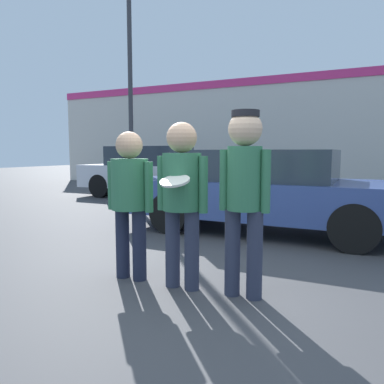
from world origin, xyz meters
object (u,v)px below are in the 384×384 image
object	(u,v)px
person_right	(244,186)
parked_car_far	(151,171)
person_left	(130,192)
person_middle_with_frisbee	(182,190)
street_lamp	(137,52)
parked_car_near	(265,190)

from	to	relation	value
person_right	parked_car_far	size ratio (longest dim) A/B	0.40
person_left	person_middle_with_frisbee	bearing A→B (deg)	-1.24
person_right	parked_car_far	xyz separation A→B (m)	(-5.09, 6.55, -0.28)
person_right	street_lamp	bearing A→B (deg)	132.16
person_right	parked_car_near	xyz separation A→B (m)	(-0.59, 3.04, -0.33)
person_left	parked_car_near	distance (m)	3.15
person_right	street_lamp	world-z (taller)	street_lamp
parked_car_near	person_middle_with_frisbee	bearing A→B (deg)	-90.87
parked_car_near	person_right	bearing A→B (deg)	-79.04
person_right	parked_car_near	bearing A→B (deg)	100.96
street_lamp	person_middle_with_frisbee	bearing A→B (deg)	-52.33
person_right	parked_car_near	size ratio (longest dim) A/B	0.38
person_right	person_left	bearing A→B (deg)	-178.65
person_right	person_middle_with_frisbee	bearing A→B (deg)	-176.06
person_left	person_middle_with_frisbee	size ratio (longest dim) A/B	0.95
person_middle_with_frisbee	person_right	bearing A→B (deg)	3.94
person_middle_with_frisbee	person_right	size ratio (longest dim) A/B	0.95
parked_car_near	parked_car_far	bearing A→B (deg)	142.03
person_left	parked_car_far	xyz separation A→B (m)	(-3.82, 6.58, -0.17)
person_right	street_lamp	size ratio (longest dim) A/B	0.27
person_left	parked_car_near	xyz separation A→B (m)	(0.68, 3.07, -0.23)
person_left	parked_car_near	size ratio (longest dim) A/B	0.34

